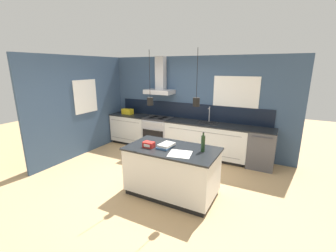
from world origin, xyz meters
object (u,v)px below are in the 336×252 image
(dishwasher, at_px, (262,149))
(book_stack, at_px, (166,146))
(red_supply_box, at_px, (149,145))
(bottle_on_island, at_px, (203,143))
(oven_range, at_px, (158,133))
(yellow_toolbox, at_px, (128,111))

(dishwasher, xyz_separation_m, book_stack, (-1.46, -2.07, 0.49))
(book_stack, relative_size, red_supply_box, 1.65)
(dishwasher, bearing_deg, bottle_on_island, -112.40)
(oven_range, height_order, dishwasher, same)
(oven_range, height_order, bottle_on_island, bottle_on_island)
(book_stack, relative_size, yellow_toolbox, 0.98)
(book_stack, distance_m, red_supply_box, 0.31)
(oven_range, distance_m, dishwasher, 2.82)
(bottle_on_island, height_order, red_supply_box, bottle_on_island)
(book_stack, height_order, yellow_toolbox, yellow_toolbox)
(dishwasher, relative_size, book_stack, 2.74)
(dishwasher, bearing_deg, red_supply_box, -128.26)
(bottle_on_island, height_order, yellow_toolbox, bottle_on_island)
(book_stack, height_order, red_supply_box, red_supply_box)
(oven_range, bearing_deg, bottle_on_island, -43.99)
(bottle_on_island, bearing_deg, dishwasher, 67.60)
(red_supply_box, distance_m, yellow_toolbox, 3.09)
(bottle_on_island, relative_size, book_stack, 1.04)
(oven_range, xyz_separation_m, red_supply_box, (1.08, -2.20, 0.50))
(dishwasher, height_order, book_stack, book_stack)
(book_stack, xyz_separation_m, red_supply_box, (-0.28, -0.13, 0.01))
(dishwasher, relative_size, yellow_toolbox, 2.68)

